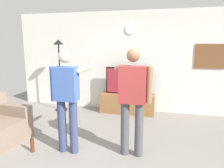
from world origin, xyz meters
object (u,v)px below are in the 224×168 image
object	(u,v)px
tv_stand	(127,103)
wall_clock	(130,29)
television	(128,81)
framed_picture	(210,56)
floor_lamp	(59,60)
beverage_bottle	(32,145)
person_standing_nearer_lamp	(67,96)
person_standing_nearer_couch	(133,96)

from	to	relation	value
tv_stand	wall_clock	size ratio (longest dim) A/B	5.29
television	framed_picture	size ratio (longest dim) A/B	1.68
floor_lamp	beverage_bottle	world-z (taller)	floor_lamp
person_standing_nearer_lamp	beverage_bottle	size ratio (longest dim) A/B	5.63
television	person_standing_nearer_couch	world-z (taller)	person_standing_nearer_couch
framed_picture	tv_stand	bearing A→B (deg)	-171.62
tv_stand	floor_lamp	bearing A→B (deg)	-172.57
tv_stand	television	xyz separation A→B (m)	(0.00, 0.05, 0.61)
television	person_standing_nearer_lamp	bearing A→B (deg)	-104.83
television	wall_clock	bearing A→B (deg)	90.00
television	floor_lamp	distance (m)	1.92
tv_stand	framed_picture	bearing A→B (deg)	8.38
floor_lamp	person_standing_nearer_lamp	world-z (taller)	floor_lamp
wall_clock	beverage_bottle	bearing A→B (deg)	-113.79
framed_picture	floor_lamp	distance (m)	3.87
tv_stand	wall_clock	xyz separation A→B (m)	(0.00, 0.29, 1.96)
person_standing_nearer_couch	person_standing_nearer_lamp	bearing A→B (deg)	-171.24
tv_stand	person_standing_nearer_lamp	size ratio (longest dim) A/B	0.82
television	beverage_bottle	bearing A→B (deg)	-115.80
beverage_bottle	framed_picture	bearing A→B (deg)	40.65
tv_stand	beverage_bottle	distance (m)	2.76
television	beverage_bottle	world-z (taller)	television
television	floor_lamp	world-z (taller)	floor_lamp
beverage_bottle	floor_lamp	bearing A→B (deg)	105.34
television	person_standing_nearer_couch	size ratio (longest dim) A/B	0.67
framed_picture	beverage_bottle	xyz separation A→B (m)	(-3.22, -2.77, -1.41)
wall_clock	framed_picture	world-z (taller)	wall_clock
wall_clock	person_standing_nearer_lamp	bearing A→B (deg)	-103.48
framed_picture	person_standing_nearer_couch	world-z (taller)	framed_picture
tv_stand	framed_picture	world-z (taller)	framed_picture
person_standing_nearer_lamp	person_standing_nearer_couch	distance (m)	1.08
tv_stand	wall_clock	bearing A→B (deg)	90.00
wall_clock	floor_lamp	size ratio (longest dim) A/B	0.14
beverage_bottle	tv_stand	bearing A→B (deg)	63.78
person_standing_nearer_lamp	person_standing_nearer_couch	world-z (taller)	person_standing_nearer_couch
wall_clock	person_standing_nearer_lamp	size ratio (longest dim) A/B	0.16
tv_stand	framed_picture	distance (m)	2.39
wall_clock	floor_lamp	xyz separation A→B (m)	(-1.83, -0.53, -0.83)
television	wall_clock	world-z (taller)	wall_clock
beverage_bottle	person_standing_nearer_couch	bearing A→B (deg)	11.76
tv_stand	person_standing_nearer_couch	bearing A→B (deg)	-77.93
beverage_bottle	television	bearing A→B (deg)	64.20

